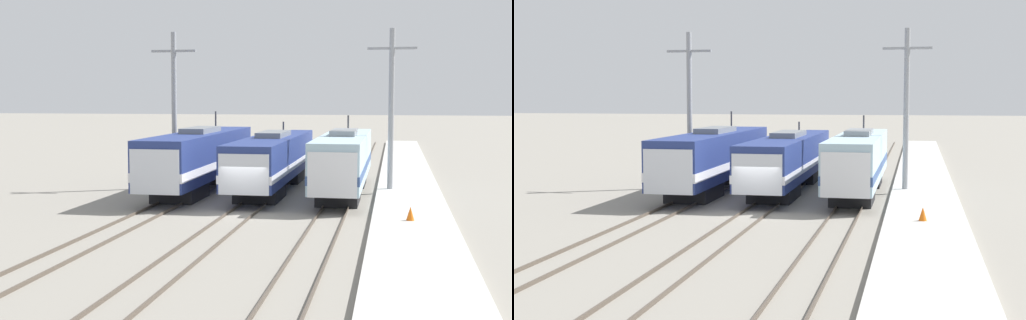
# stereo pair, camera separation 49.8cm
# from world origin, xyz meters

# --- Properties ---
(ground_plane) EXTENTS (400.00, 400.00, 0.00)m
(ground_plane) POSITION_xyz_m (0.00, 0.00, 0.00)
(ground_plane) COLOR gray
(rail_pair_far_left) EXTENTS (1.51, 120.00, 0.15)m
(rail_pair_far_left) POSITION_xyz_m (-4.80, 0.00, 0.07)
(rail_pair_far_left) COLOR #4C4238
(rail_pair_far_left) RESTS_ON ground_plane
(rail_pair_center) EXTENTS (1.51, 120.00, 0.15)m
(rail_pair_center) POSITION_xyz_m (0.00, 0.00, 0.07)
(rail_pair_center) COLOR #4C4238
(rail_pair_center) RESTS_ON ground_plane
(rail_pair_far_right) EXTENTS (1.51, 120.00, 0.15)m
(rail_pair_far_right) POSITION_xyz_m (4.80, 0.00, 0.07)
(rail_pair_far_right) COLOR #4C4238
(rail_pair_far_right) RESTS_ON ground_plane
(locomotive_far_left) EXTENTS (3.09, 18.89, 5.20)m
(locomotive_far_left) POSITION_xyz_m (-4.80, 8.21, 2.17)
(locomotive_far_left) COLOR black
(locomotive_far_left) RESTS_ON ground_plane
(locomotive_center) EXTENTS (3.08, 19.50, 4.44)m
(locomotive_center) POSITION_xyz_m (0.00, 9.23, 2.04)
(locomotive_center) COLOR black
(locomotive_center) RESTS_ON ground_plane
(locomotive_far_right) EXTENTS (2.89, 17.72, 4.97)m
(locomotive_far_right) POSITION_xyz_m (4.80, 8.20, 2.14)
(locomotive_far_right) COLOR #232326
(locomotive_far_right) RESTS_ON ground_plane
(catenary_tower_left) EXTENTS (3.12, 0.36, 10.62)m
(catenary_tower_left) POSITION_xyz_m (-6.82, 9.36, 5.54)
(catenary_tower_left) COLOR gray
(catenary_tower_left) RESTS_ON ground_plane
(catenary_tower_right) EXTENTS (3.12, 0.36, 10.62)m
(catenary_tower_right) POSITION_xyz_m (7.75, 9.36, 5.54)
(catenary_tower_right) COLOR gray
(catenary_tower_right) RESTS_ON ground_plane
(platform) EXTENTS (4.00, 120.00, 0.31)m
(platform) POSITION_xyz_m (8.93, 0.00, 0.15)
(platform) COLOR #B7B5AD
(platform) RESTS_ON ground_plane
(traffic_cone) EXTENTS (0.40, 0.40, 0.68)m
(traffic_cone) POSITION_xyz_m (8.80, -2.50, 0.64)
(traffic_cone) COLOR orange
(traffic_cone) RESTS_ON platform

